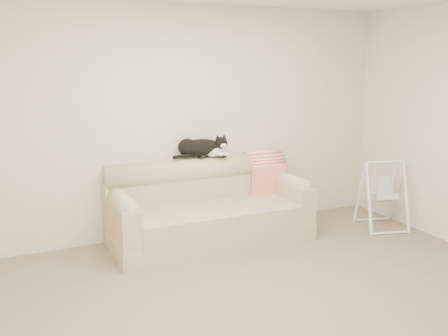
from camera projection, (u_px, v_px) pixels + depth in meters
name	position (u px, v px, depth m)	size (l,w,h in m)	color
ground_plane	(274.00, 303.00, 4.20)	(5.00, 5.00, 0.00)	#7A6C58
room_shell	(278.00, 122.00, 3.87)	(5.04, 4.04, 2.60)	beige
sofa	(208.00, 210.00, 5.59)	(2.20, 0.93, 0.90)	#B7AD8B
remote_a	(204.00, 157.00, 5.71)	(0.19, 0.11, 0.03)	black
remote_b	(219.00, 156.00, 5.75)	(0.18, 0.11, 0.02)	black
tuxedo_cat	(201.00, 147.00, 5.68)	(0.66, 0.31, 0.26)	black
throw_blanket	(264.00, 167.00, 6.05)	(0.44, 0.38, 0.58)	#E24A2E
baby_swing	(383.00, 194.00, 5.99)	(0.63, 0.65, 0.83)	white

